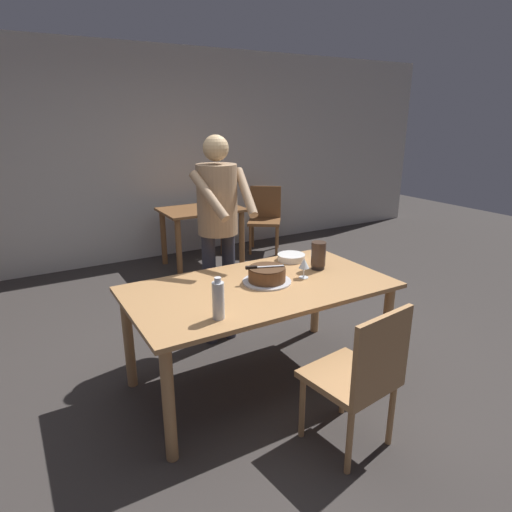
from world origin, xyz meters
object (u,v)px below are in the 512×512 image
Objects in this scene: hurricane_lamp at (318,255)px; cake_knife at (257,267)px; background_table at (202,221)px; background_chair_1 at (265,216)px; person_cutting_cake at (218,218)px; wine_glass_near at (304,264)px; plate_stack at (291,257)px; main_dining_table at (260,298)px; water_bottle at (218,300)px; cake_on_platter at (267,275)px; chair_near_side at (360,374)px.

cake_knife is at bearing -178.12° from hurricane_lamp.
background_chair_1 reaches higher than background_table.
cake_knife is at bearing -92.21° from person_cutting_cake.
plate_stack is at bearing 68.27° from wine_glass_near.
cake_knife is 0.35m from wine_glass_near.
water_bottle reaches higher than main_dining_table.
cake_on_platter is 0.38× the size of background_chair_1.
hurricane_lamp is 0.23× the size of chair_near_side.
main_dining_table is 3.29m from background_chair_1.
cake_on_platter is at bearing -121.16° from background_chair_1.
plate_stack is 1.29m from chair_near_side.
background_chair_1 is at bearing 58.84° from cake_on_platter.
background_chair_1 is at bearing 8.64° from background_table.
water_bottle is at bearing 137.61° from chair_near_side.
cake_on_platter is 0.73m from person_cutting_cake.
main_dining_table is at bearing -122.01° from background_chair_1.
background_chair_1 is at bearing 57.99° from main_dining_table.
main_dining_table is 1.99× the size of background_chair_1.
cake_on_platter is 2.69m from background_table.
water_bottle is 0.28× the size of background_chair_1.
person_cutting_cake is at bearing 129.48° from hurricane_lamp.
cake_knife is 0.68m from person_cutting_cake.
chair_near_side reaches higher than cake_on_platter.
wine_glass_near is at bearing 19.52° from water_bottle.
plate_stack is at bearing 101.94° from hurricane_lamp.
cake_on_platter is at bearing 168.26° from wine_glass_near.
cake_on_platter is 0.38× the size of chair_near_side.
hurricane_lamp is at bearing -113.64° from background_chair_1.
plate_stack is 0.13× the size of person_cutting_cake.
hurricane_lamp is at bearing -78.06° from plate_stack.
hurricane_lamp is at bearing -50.52° from person_cutting_cake.
background_chair_1 is (1.19, 2.72, -0.37)m from hurricane_lamp.
background_table is (1.17, 2.95, -0.29)m from water_bottle.
cake_on_platter is 0.53m from plate_stack.
wine_glass_near is 0.93m from chair_near_side.
water_bottle is 3.83m from background_chair_1.
plate_stack is (0.49, 0.34, 0.12)m from main_dining_table.
water_bottle is at bearing -159.16° from hurricane_lamp.
plate_stack is 1.05× the size of hurricane_lamp.
background_table is at bearing 80.65° from chair_near_side.
chair_near_side is (-0.42, -0.93, -0.37)m from hurricane_lamp.
person_cutting_cake is (-0.32, 0.73, 0.22)m from wine_glass_near.
cake_on_platter is 1.36× the size of water_bottle.
cake_knife is at bearing -105.27° from background_table.
background_table is (0.70, 2.58, -0.29)m from cake_knife.
plate_stack is at bearing -117.00° from background_chair_1.
hurricane_lamp reaches higher than cake_knife.
plate_stack is 0.24× the size of chair_near_side.
chair_near_side is (-0.21, -0.83, -0.36)m from wine_glass_near.
main_dining_table is 0.59m from hurricane_lamp.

